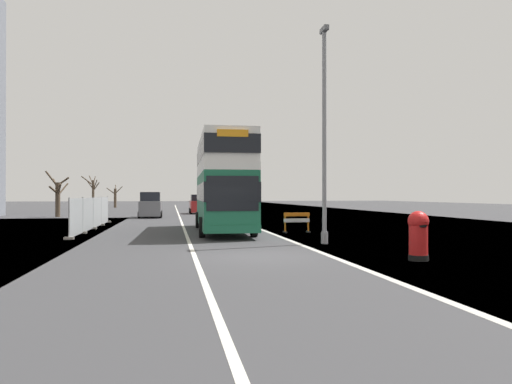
% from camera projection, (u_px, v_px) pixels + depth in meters
% --- Properties ---
extents(ground, '(140.00, 280.00, 0.10)m').
position_uv_depth(ground, '(272.00, 257.00, 16.28)').
color(ground, '#38383A').
extents(double_decker_bus, '(3.03, 11.42, 5.16)m').
position_uv_depth(double_decker_bus, '(223.00, 183.00, 26.73)').
color(double_decker_bus, '#196042').
rests_on(double_decker_bus, ground).
extents(lamppost_foreground, '(0.29, 0.70, 9.16)m').
position_uv_depth(lamppost_foreground, '(324.00, 141.00, 20.14)').
color(lamppost_foreground, gray).
rests_on(lamppost_foreground, ground).
extents(red_pillar_postbox, '(0.65, 0.65, 1.56)m').
position_uv_depth(red_pillar_postbox, '(418.00, 233.00, 14.98)').
color(red_pillar_postbox, black).
rests_on(red_pillar_postbox, ground).
extents(roadworks_barrier, '(1.46, 0.48, 1.09)m').
position_uv_depth(roadworks_barrier, '(297.00, 220.00, 25.95)').
color(roadworks_barrier, orange).
rests_on(roadworks_barrier, ground).
extents(construction_site_fence, '(0.44, 13.80, 1.94)m').
position_uv_depth(construction_site_fence, '(93.00, 214.00, 28.69)').
color(construction_site_fence, '#A8AAAD').
rests_on(construction_site_fence, ground).
extents(car_oncoming_near, '(2.06, 4.22, 2.31)m').
position_uv_depth(car_oncoming_near, '(150.00, 206.00, 43.18)').
color(car_oncoming_near, slate).
rests_on(car_oncoming_near, ground).
extents(car_receding_mid, '(1.98, 4.16, 2.08)m').
position_uv_depth(car_receding_mid, '(199.00, 205.00, 52.11)').
color(car_receding_mid, maroon).
rests_on(car_receding_mid, ground).
extents(bare_tree_far_verge_near, '(2.28, 2.34, 4.31)m').
position_uv_depth(bare_tree_far_verge_near, '(58.00, 196.00, 44.47)').
color(bare_tree_far_verge_near, '#4C3D2D').
rests_on(bare_tree_far_verge_near, ground).
extents(bare_tree_far_verge_mid, '(2.26, 3.14, 4.81)m').
position_uv_depth(bare_tree_far_verge_mid, '(93.00, 191.00, 67.02)').
color(bare_tree_far_verge_mid, '#4C3D2D').
rests_on(bare_tree_far_verge_mid, ground).
extents(bare_tree_far_verge_far, '(2.56, 2.62, 3.68)m').
position_uv_depth(bare_tree_far_verge_far, '(115.00, 197.00, 76.41)').
color(bare_tree_far_verge_far, '#4C3D2D').
rests_on(bare_tree_far_verge_far, ground).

